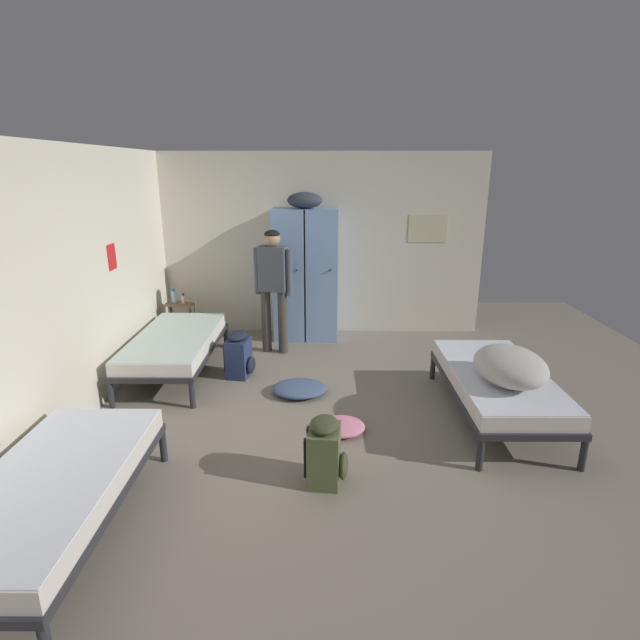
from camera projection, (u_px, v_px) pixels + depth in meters
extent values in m
plane|color=gray|center=(320.00, 420.00, 4.89)|extent=(8.99, 8.99, 0.00)
cube|color=beige|center=(321.00, 245.00, 7.22)|extent=(4.70, 0.06, 2.61)
cube|color=beige|center=(66.00, 292.00, 4.52)|extent=(0.06, 5.62, 2.61)
cube|color=beige|center=(428.00, 228.00, 7.10)|extent=(0.55, 0.01, 0.40)
cube|color=red|center=(112.00, 257.00, 5.42)|extent=(0.01, 0.20, 0.28)
cube|color=#7A9ECC|center=(289.00, 275.00, 7.04)|extent=(0.44, 0.52, 1.85)
cylinder|color=black|center=(297.00, 270.00, 6.74)|extent=(0.02, 0.03, 0.02)
cube|color=#7A9ECC|center=(322.00, 275.00, 7.03)|extent=(0.44, 0.52, 1.85)
cylinder|color=black|center=(330.00, 270.00, 6.73)|extent=(0.02, 0.03, 0.02)
ellipsoid|color=#333842|center=(305.00, 200.00, 6.73)|extent=(0.48, 0.36, 0.22)
cylinder|color=brown|center=(166.00, 325.00, 6.92)|extent=(0.03, 0.03, 0.55)
cylinder|color=brown|center=(191.00, 326.00, 6.92)|extent=(0.03, 0.03, 0.55)
cylinder|color=brown|center=(172.00, 320.00, 7.18)|extent=(0.03, 0.03, 0.55)
cylinder|color=brown|center=(196.00, 320.00, 7.18)|extent=(0.03, 0.03, 0.55)
cube|color=brown|center=(182.00, 328.00, 7.07)|extent=(0.38, 0.30, 0.02)
cube|color=brown|center=(180.00, 303.00, 6.96)|extent=(0.38, 0.30, 0.02)
cylinder|color=#28282D|center=(505.00, 368.00, 5.80)|extent=(0.06, 0.06, 0.28)
cylinder|color=#28282D|center=(433.00, 368.00, 5.81)|extent=(0.06, 0.06, 0.28)
cylinder|color=#28282D|center=(583.00, 455.00, 4.04)|extent=(0.06, 0.06, 0.28)
cylinder|color=#28282D|center=(480.00, 455.00, 4.05)|extent=(0.06, 0.06, 0.28)
cube|color=#28282D|center=(496.00, 388.00, 4.88)|extent=(0.90, 1.90, 0.06)
cube|color=silver|center=(497.00, 379.00, 4.85)|extent=(0.87, 1.84, 0.14)
cube|color=silver|center=(498.00, 372.00, 4.83)|extent=(0.86, 1.82, 0.01)
cylinder|color=#28282D|center=(111.00, 395.00, 5.11)|extent=(0.06, 0.06, 0.28)
cylinder|color=#28282D|center=(192.00, 395.00, 5.11)|extent=(0.06, 0.06, 0.28)
cylinder|color=#28282D|center=(165.00, 337.00, 6.87)|extent=(0.06, 0.06, 0.28)
cylinder|color=#28282D|center=(226.00, 337.00, 6.86)|extent=(0.06, 0.06, 0.28)
cube|color=#28282D|center=(176.00, 349.00, 5.94)|extent=(0.90, 1.90, 0.06)
cube|color=silver|center=(175.00, 341.00, 5.91)|extent=(0.87, 1.84, 0.14)
cube|color=silver|center=(174.00, 335.00, 5.89)|extent=(0.86, 1.82, 0.01)
cylinder|color=#28282D|center=(64.00, 445.00, 4.19)|extent=(0.06, 0.06, 0.28)
cylinder|color=#28282D|center=(163.00, 446.00, 4.18)|extent=(0.06, 0.06, 0.28)
cube|color=#28282D|center=(54.00, 498.00, 3.25)|extent=(0.90, 1.90, 0.06)
cube|color=silver|center=(51.00, 485.00, 3.22)|extent=(0.87, 1.84, 0.14)
cube|color=silver|center=(49.00, 475.00, 3.20)|extent=(0.86, 1.82, 0.01)
ellipsoid|color=#B7B2A8|center=(510.00, 366.00, 4.55)|extent=(0.63, 0.84, 0.31)
cylinder|color=#3D3833|center=(283.00, 322.00, 6.57)|extent=(0.12, 0.12, 0.85)
cylinder|color=#3D3833|center=(266.00, 321.00, 6.62)|extent=(0.12, 0.12, 0.85)
cube|color=#474C56|center=(273.00, 269.00, 6.38)|extent=(0.39, 0.28, 0.58)
cylinder|color=#474C56|center=(289.00, 273.00, 6.35)|extent=(0.08, 0.08, 0.60)
cylinder|color=#474C56|center=(257.00, 271.00, 6.44)|extent=(0.08, 0.08, 0.60)
sphere|color=tan|center=(272.00, 238.00, 6.27)|extent=(0.21, 0.21, 0.21)
ellipsoid|color=black|center=(272.00, 234.00, 6.25)|extent=(0.20, 0.20, 0.11)
cylinder|color=#B2DBEA|center=(174.00, 297.00, 6.96)|extent=(0.07, 0.07, 0.16)
cylinder|color=#2666B2|center=(173.00, 290.00, 6.93)|extent=(0.04, 0.04, 0.03)
cylinder|color=beige|center=(184.00, 299.00, 6.91)|extent=(0.06, 0.06, 0.11)
cylinder|color=black|center=(183.00, 294.00, 6.89)|extent=(0.03, 0.03, 0.03)
cube|color=#566038|center=(324.00, 455.00, 3.88)|extent=(0.27, 0.34, 0.46)
ellipsoid|color=#383D23|center=(343.00, 466.00, 3.89)|extent=(0.10, 0.25, 0.20)
ellipsoid|color=#383D23|center=(324.00, 425.00, 3.80)|extent=(0.24, 0.31, 0.10)
cube|color=black|center=(306.00, 458.00, 3.81)|extent=(0.03, 0.05, 0.32)
cube|color=black|center=(309.00, 446.00, 3.97)|extent=(0.03, 0.05, 0.32)
cube|color=navy|center=(239.00, 358.00, 5.87)|extent=(0.29, 0.35, 0.46)
ellipsoid|color=black|center=(251.00, 365.00, 5.87)|extent=(0.12, 0.25, 0.20)
ellipsoid|color=black|center=(238.00, 336.00, 5.79)|extent=(0.26, 0.32, 0.10)
cube|color=black|center=(225.00, 358.00, 5.80)|extent=(0.03, 0.05, 0.32)
cube|color=black|center=(230.00, 353.00, 5.97)|extent=(0.03, 0.05, 0.32)
ellipsoid|color=pink|center=(341.00, 426.00, 4.67)|extent=(0.45, 0.41, 0.11)
ellipsoid|color=#42567A|center=(300.00, 388.00, 5.45)|extent=(0.60, 0.50, 0.12)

